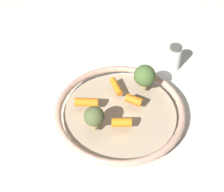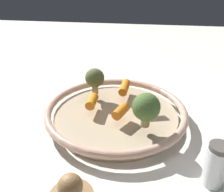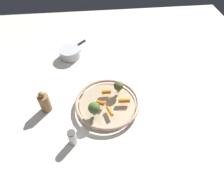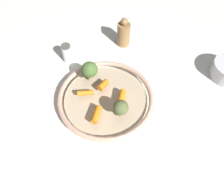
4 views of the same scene
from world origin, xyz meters
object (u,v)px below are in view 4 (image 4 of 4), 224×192
(serving_bowl, at_px, (106,99))
(baby_carrot_back, at_px, (85,93))
(broccoli_floret_small, at_px, (121,108))
(pepper_mill, at_px, (124,34))
(baby_carrot_left, at_px, (103,85))
(baby_carrot_center, at_px, (122,95))
(baby_carrot_near_rim, at_px, (96,115))
(broccoli_floret_large, at_px, (90,70))
(salt_shaker, at_px, (67,53))

(serving_bowl, distance_m, baby_carrot_back, 0.07)
(broccoli_floret_small, height_order, pepper_mill, pepper_mill)
(serving_bowl, bearing_deg, baby_carrot_left, -157.13)
(baby_carrot_back, relative_size, pepper_mill, 0.43)
(pepper_mill, bearing_deg, baby_carrot_center, 7.68)
(broccoli_floret_small, bearing_deg, baby_carrot_left, -142.49)
(baby_carrot_near_rim, distance_m, broccoli_floret_small, 0.08)
(broccoli_floret_large, bearing_deg, serving_bowl, 45.64)
(broccoli_floret_small, bearing_deg, baby_carrot_near_rim, -74.52)
(serving_bowl, height_order, salt_shaker, salt_shaker)
(baby_carrot_center, xyz_separation_m, pepper_mill, (-0.30, -0.04, 0.01))
(broccoli_floret_large, distance_m, pepper_mill, 0.26)
(baby_carrot_back, height_order, baby_carrot_center, baby_carrot_center)
(serving_bowl, xyz_separation_m, baby_carrot_left, (-0.04, -0.01, 0.03))
(baby_carrot_center, distance_m, broccoli_floret_small, 0.07)
(baby_carrot_center, xyz_separation_m, baby_carrot_near_rim, (0.09, -0.07, -0.00))
(baby_carrot_center, height_order, salt_shaker, salt_shaker)
(baby_carrot_center, xyz_separation_m, broccoli_floret_large, (-0.06, -0.12, 0.03))
(serving_bowl, distance_m, baby_carrot_center, 0.06)
(baby_carrot_back, xyz_separation_m, broccoli_floret_large, (-0.07, -0.00, 0.03))
(salt_shaker, bearing_deg, baby_carrot_left, 52.00)
(baby_carrot_near_rim, bearing_deg, broccoli_floret_large, -159.58)
(baby_carrot_center, height_order, baby_carrot_near_rim, same)
(baby_carrot_center, bearing_deg, baby_carrot_back, -85.53)
(baby_carrot_left, height_order, baby_carrot_center, baby_carrot_left)
(serving_bowl, bearing_deg, baby_carrot_back, -84.72)
(salt_shaker, relative_size, pepper_mill, 0.64)
(baby_carrot_center, bearing_deg, baby_carrot_near_rim, -38.13)
(baby_carrot_center, height_order, broccoli_floret_small, broccoli_floret_small)
(baby_carrot_back, distance_m, salt_shaker, 0.21)
(baby_carrot_center, bearing_deg, serving_bowl, -86.52)
(baby_carrot_left, bearing_deg, baby_carrot_center, 65.64)
(baby_carrot_back, distance_m, baby_carrot_center, 0.12)
(baby_carrot_left, bearing_deg, salt_shaker, -128.00)
(baby_carrot_left, xyz_separation_m, baby_carrot_near_rim, (0.12, 0.00, -0.00))
(broccoli_floret_large, height_order, broccoli_floret_small, broccoli_floret_large)
(baby_carrot_left, height_order, baby_carrot_near_rim, baby_carrot_left)
(baby_carrot_back, bearing_deg, salt_shaker, -145.98)
(salt_shaker, bearing_deg, pepper_mill, 124.55)
(baby_carrot_back, relative_size, baby_carrot_left, 1.32)
(baby_carrot_left, relative_size, broccoli_floret_large, 0.57)
(baby_carrot_back, height_order, broccoli_floret_small, broccoli_floret_small)
(baby_carrot_back, xyz_separation_m, salt_shaker, (-0.18, -0.12, -0.01))
(baby_carrot_left, relative_size, salt_shaker, 0.51)
(broccoli_floret_small, xyz_separation_m, salt_shaker, (-0.23, -0.25, -0.04))
(serving_bowl, distance_m, salt_shaker, 0.25)
(baby_carrot_back, xyz_separation_m, pepper_mill, (-0.31, 0.08, 0.01))
(baby_carrot_back, height_order, broccoli_floret_large, broccoli_floret_large)
(serving_bowl, relative_size, baby_carrot_center, 7.02)
(baby_carrot_back, distance_m, broccoli_floret_large, 0.08)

